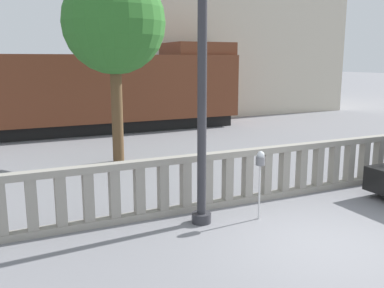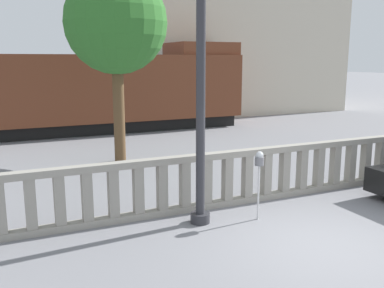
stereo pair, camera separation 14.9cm
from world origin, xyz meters
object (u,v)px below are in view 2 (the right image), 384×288
Objects in this scene: lamppost at (201,68)px; parking_meter at (259,164)px; train_near at (13,94)px; tree_left at (116,23)px.

parking_meter is at bearing -15.56° from lamppost.
train_near is 7.43m from tree_left.
lamppost is at bearing -76.29° from train_near.
tree_left reaches higher than parking_meter.
train_near is at bearing 103.71° from lamppost.
tree_left is at bearing 101.57° from parking_meter.
lamppost is 0.30× the size of train_near.
tree_left reaches higher than train_near.
train_near is 3.51× the size of tree_left.
parking_meter is (1.17, -0.33, -1.93)m from lamppost.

